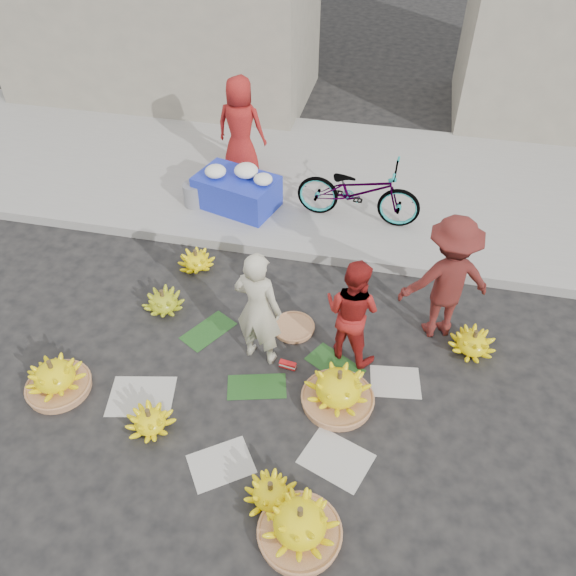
% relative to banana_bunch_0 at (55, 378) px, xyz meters
% --- Properties ---
extents(ground, '(80.00, 80.00, 0.00)m').
position_rel_banana_bunch_0_xyz_m(ground, '(2.22, 0.70, -0.20)').
color(ground, black).
rests_on(ground, ground).
extents(curb, '(40.00, 0.25, 0.15)m').
position_rel_banana_bunch_0_xyz_m(curb, '(2.22, 2.90, -0.13)').
color(curb, gray).
rests_on(curb, ground).
extents(sidewalk, '(40.00, 4.00, 0.12)m').
position_rel_banana_bunch_0_xyz_m(sidewalk, '(2.22, 5.00, -0.14)').
color(sidewalk, gray).
rests_on(sidewalk, ground).
extents(newspaper_scatter, '(3.20, 1.80, 0.00)m').
position_rel_banana_bunch_0_xyz_m(newspaper_scatter, '(2.22, -0.10, -0.20)').
color(newspaper_scatter, beige).
rests_on(newspaper_scatter, ground).
extents(banana_leaves, '(2.00, 1.00, 0.00)m').
position_rel_banana_bunch_0_xyz_m(banana_leaves, '(2.12, 0.90, -0.20)').
color(banana_leaves, '#184316').
rests_on(banana_leaves, ground).
extents(banana_bunch_0, '(0.75, 0.75, 0.47)m').
position_rel_banana_bunch_0_xyz_m(banana_bunch_0, '(0.00, 0.00, 0.00)').
color(banana_bunch_0, '#A26843').
rests_on(banana_bunch_0, ground).
extents(banana_bunch_1, '(0.54, 0.54, 0.30)m').
position_rel_banana_bunch_0_xyz_m(banana_bunch_1, '(1.19, -0.25, -0.08)').
color(banana_bunch_1, '#FFEC0C').
rests_on(banana_bunch_1, ground).
extents(banana_bunch_2, '(0.81, 0.81, 0.49)m').
position_rel_banana_bunch_0_xyz_m(banana_bunch_2, '(2.92, -1.03, 0.01)').
color(banana_bunch_2, '#A26843').
rests_on(banana_bunch_2, ground).
extents(banana_bunch_3, '(0.61, 0.61, 0.31)m').
position_rel_banana_bunch_0_xyz_m(banana_bunch_3, '(2.59, -0.76, -0.07)').
color(banana_bunch_3, '#FFEC0C').
rests_on(banana_bunch_3, ground).
extents(banana_bunch_4, '(0.83, 0.83, 0.51)m').
position_rel_banana_bunch_0_xyz_m(banana_bunch_4, '(3.02, 0.49, 0.02)').
color(banana_bunch_4, '#A26843').
rests_on(banana_bunch_4, ground).
extents(banana_bunch_5, '(0.66, 0.66, 0.32)m').
position_rel_banana_bunch_0_xyz_m(banana_bunch_5, '(4.45, 1.57, -0.06)').
color(banana_bunch_5, '#FFEC0C').
rests_on(banana_bunch_5, ground).
extents(banana_bunch_6, '(0.52, 0.52, 0.32)m').
position_rel_banana_bunch_0_xyz_m(banana_bunch_6, '(0.65, 1.45, -0.07)').
color(banana_bunch_6, '#8CA517').
rests_on(banana_bunch_6, ground).
extents(banana_bunch_7, '(0.47, 0.47, 0.30)m').
position_rel_banana_bunch_0_xyz_m(banana_bunch_7, '(0.78, 2.33, -0.07)').
color(banana_bunch_7, '#FFEC0C').
rests_on(banana_bunch_7, ground).
extents(basket_spare, '(0.56, 0.56, 0.06)m').
position_rel_banana_bunch_0_xyz_m(basket_spare, '(2.33, 1.46, -0.17)').
color(basket_spare, '#A26843').
rests_on(basket_spare, ground).
extents(incense_stack, '(0.20, 0.09, 0.08)m').
position_rel_banana_bunch_0_xyz_m(incense_stack, '(2.40, 0.85, -0.16)').
color(incense_stack, red).
rests_on(incense_stack, ground).
extents(vendor_cream, '(0.61, 0.46, 1.51)m').
position_rel_banana_bunch_0_xyz_m(vendor_cream, '(2.04, 0.96, 0.55)').
color(vendor_cream, beige).
rests_on(vendor_cream, ground).
extents(vendor_red, '(0.80, 0.72, 1.36)m').
position_rel_banana_bunch_0_xyz_m(vendor_red, '(3.04, 1.23, 0.48)').
color(vendor_red, '#AA1F1A').
rests_on(vendor_red, ground).
extents(man_striped, '(1.19, 0.91, 1.63)m').
position_rel_banana_bunch_0_xyz_m(man_striped, '(4.03, 1.83, 0.61)').
color(man_striped, maroon).
rests_on(man_striped, ground).
extents(flower_table, '(1.35, 1.05, 0.69)m').
position_rel_banana_bunch_0_xyz_m(flower_table, '(0.96, 3.77, 0.20)').
color(flower_table, '#1B2AB3').
rests_on(flower_table, sidewalk).
extents(grey_bucket, '(0.32, 0.32, 0.36)m').
position_rel_banana_bunch_0_xyz_m(grey_bucket, '(0.29, 3.65, 0.10)').
color(grey_bucket, gray).
rests_on(grey_bucket, sidewalk).
extents(flower_vendor, '(0.83, 0.57, 1.63)m').
position_rel_banana_bunch_0_xyz_m(flower_vendor, '(0.77, 4.74, 0.73)').
color(flower_vendor, '#AA1F1A').
rests_on(flower_vendor, sidewalk).
extents(bicycle, '(0.75, 1.86, 0.96)m').
position_rel_banana_bunch_0_xyz_m(bicycle, '(2.79, 3.82, 0.40)').
color(bicycle, gray).
rests_on(bicycle, sidewalk).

